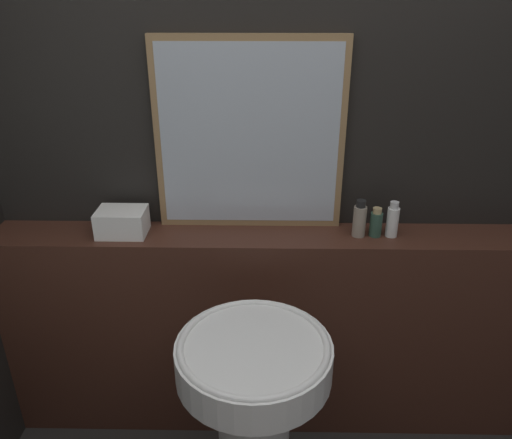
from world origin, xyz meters
The scene contains 8 objects.
wall_back centered at (0.00, 1.33, 1.25)m, with size 8.00×0.06×2.50m.
vanity_counter centered at (0.00, 1.19, 0.48)m, with size 2.23×0.23×0.95m.
pedestal_sink centered at (-0.05, 0.68, 0.54)m, with size 0.51×0.51×0.83m.
mirror centered at (-0.08, 1.28, 1.33)m, with size 0.73×0.03×0.75m.
towel_stack centered at (-0.58, 1.19, 1.01)m, with size 0.19×0.14×0.10m.
shampoo_bottle centered at (0.36, 1.19, 1.02)m, with size 0.05×0.05×0.15m.
conditioner_bottle centered at (0.42, 1.19, 1.01)m, with size 0.05×0.05×0.12m.
lotion_bottle centered at (0.48, 1.19, 1.02)m, with size 0.05×0.05×0.15m.
Camera 1 is at (-0.02, -0.58, 1.85)m, focal length 35.00 mm.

